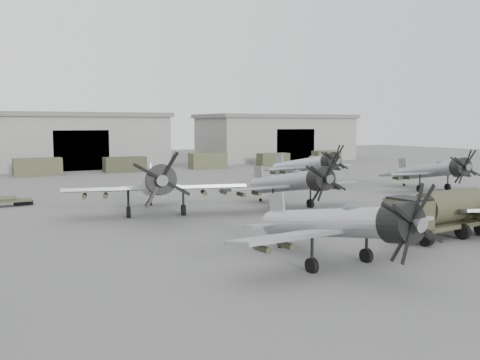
% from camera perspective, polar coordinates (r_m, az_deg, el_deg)
% --- Properties ---
extents(ground, '(220.00, 220.00, 0.00)m').
position_cam_1_polar(ground, '(31.37, 4.30, -6.76)').
color(ground, '#565654').
rests_on(ground, ground).
extents(hangar_center, '(29.00, 14.80, 8.70)m').
position_cam_1_polar(hangar_center, '(89.37, -17.42, 4.09)').
color(hangar_center, gray).
rests_on(hangar_center, ground).
extents(hangar_right, '(29.00, 14.80, 8.70)m').
position_cam_1_polar(hangar_right, '(103.31, 3.83, 4.58)').
color(hangar_right, gray).
rests_on(hangar_right, ground).
extents(support_truck_3, '(6.17, 2.20, 2.37)m').
position_cam_1_polar(support_truck_3, '(76.66, -20.77, 1.32)').
color(support_truck_3, '#43462D').
rests_on(support_truck_3, ground).
extents(support_truck_4, '(6.00, 2.20, 2.16)m').
position_cam_1_polar(support_truck_4, '(79.03, -12.18, 1.63)').
color(support_truck_4, '#363824').
rests_on(support_truck_4, ground).
extents(support_truck_5, '(5.80, 2.20, 2.43)m').
position_cam_1_polar(support_truck_5, '(83.56, -3.44, 2.08)').
color(support_truck_5, '#484A31').
rests_on(support_truck_5, ground).
extents(support_truck_6, '(5.31, 2.20, 2.09)m').
position_cam_1_polar(support_truck_6, '(89.17, 3.56, 2.21)').
color(support_truck_6, '#3E422B').
rests_on(support_truck_6, ground).
extents(support_truck_7, '(5.01, 2.20, 2.24)m').
position_cam_1_polar(support_truck_7, '(95.36, 9.21, 2.44)').
color(support_truck_7, '#43442C').
rests_on(support_truck_7, ground).
extents(aircraft_near_1, '(11.82, 10.64, 4.71)m').
position_cam_1_polar(aircraft_near_1, '(26.15, 10.89, -4.64)').
color(aircraft_near_1, '#9EA0A6').
rests_on(aircraft_near_1, ground).
extents(aircraft_mid_1, '(13.64, 12.28, 5.43)m').
position_cam_1_polar(aircraft_mid_1, '(40.28, -8.95, -0.42)').
color(aircraft_mid_1, '#9A9DA3').
rests_on(aircraft_mid_1, ground).
extents(aircraft_mid_2, '(12.07, 10.86, 4.86)m').
position_cam_1_polar(aircraft_mid_2, '(43.37, 5.70, -0.27)').
color(aircraft_mid_2, gray).
rests_on(aircraft_mid_2, ground).
extents(aircraft_mid_3, '(11.92, 10.73, 4.73)m').
position_cam_1_polar(aircraft_mid_3, '(58.60, 20.11, 0.97)').
color(aircraft_mid_3, gray).
rests_on(aircraft_mid_3, ground).
extents(aircraft_far_1, '(12.46, 11.21, 4.97)m').
position_cam_1_polar(aircraft_far_1, '(61.76, 7.34, 1.62)').
color(aircraft_far_1, '#9B9DA4').
rests_on(aircraft_far_1, ground).
extents(fuel_tanker, '(7.58, 3.84, 2.86)m').
position_cam_1_polar(fuel_tanker, '(34.82, 20.40, -3.11)').
color(fuel_tanker, '#3A3A26').
rests_on(fuel_tanker, ground).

